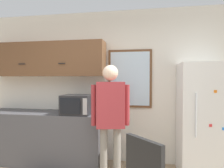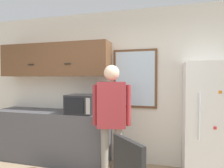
# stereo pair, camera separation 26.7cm
# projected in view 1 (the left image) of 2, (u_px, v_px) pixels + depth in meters

# --- Properties ---
(back_wall) EXTENTS (6.00, 0.06, 2.70)m
(back_wall) POSITION_uv_depth(u_px,v_px,m) (110.00, 86.00, 3.64)
(back_wall) COLOR silver
(back_wall) RESTS_ON ground_plane
(counter) EXTENTS (2.15, 0.62, 0.90)m
(counter) POSITION_uv_depth(u_px,v_px,m) (44.00, 137.00, 3.53)
(counter) COLOR #4C4C51
(counter) RESTS_ON ground_plane
(upper_cabinets) EXTENTS (2.15, 0.36, 0.61)m
(upper_cabinets) POSITION_uv_depth(u_px,v_px,m) (47.00, 59.00, 3.63)
(upper_cabinets) COLOR brown
(microwave) EXTENTS (0.47, 0.40, 0.32)m
(microwave) POSITION_uv_depth(u_px,v_px,m) (77.00, 105.00, 3.30)
(microwave) COLOR #232326
(microwave) RESTS_ON counter
(person) EXTENTS (0.54, 0.30, 1.68)m
(person) POSITION_uv_depth(u_px,v_px,m) (110.00, 111.00, 2.86)
(person) COLOR gray
(person) RESTS_ON ground_plane
(refrigerator) EXTENTS (0.73, 0.72, 1.72)m
(refrigerator) POSITION_uv_depth(u_px,v_px,m) (204.00, 120.00, 3.01)
(refrigerator) COLOR white
(refrigerator) RESTS_ON ground_plane
(window) EXTENTS (0.77, 0.05, 1.02)m
(window) POSITION_uv_depth(u_px,v_px,m) (130.00, 79.00, 3.53)
(window) COLOR brown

